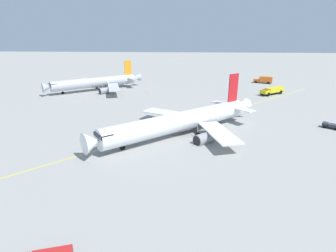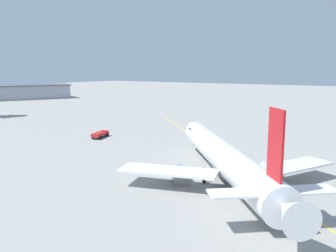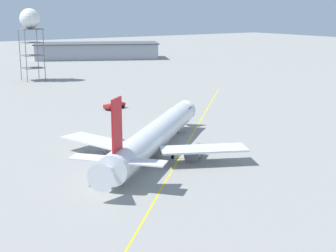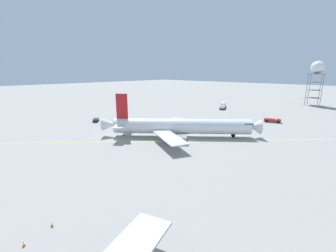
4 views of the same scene
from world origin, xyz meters
TOP-DOWN VIEW (x-y plane):
  - ground_plane at (0.00, 0.00)m, footprint 600.00×600.00m
  - airliner_main at (-4.21, 2.56)m, footprint 35.91×32.24m
  - ops_pickup_truck at (8.24, 39.52)m, footprint 5.90×3.51m
  - terminal_shed at (58.33, 150.56)m, footprint 59.24×42.47m
  - taxiway_centreline at (-2.84, -2.19)m, footprint 101.65×103.06m

SIDE VIEW (x-z plane):
  - ground_plane at x=0.00m, z-range 0.00..0.00m
  - taxiway_centreline at x=-2.84m, z-range 0.00..0.01m
  - ops_pickup_truck at x=8.24m, z-range 0.10..1.51m
  - airliner_main at x=-4.21m, z-range -3.38..9.00m
  - terminal_shed at x=58.33m, z-range 0.02..7.41m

